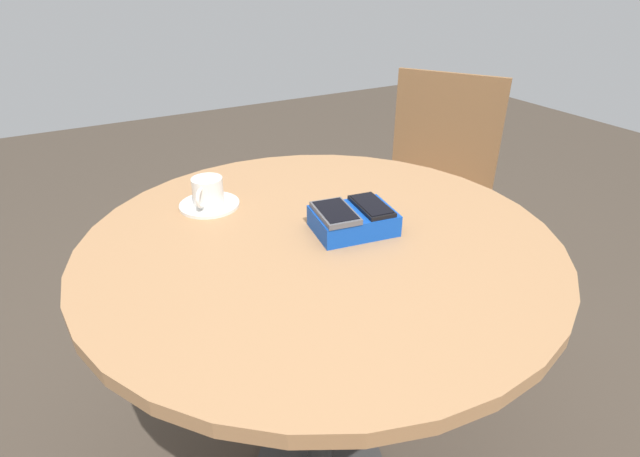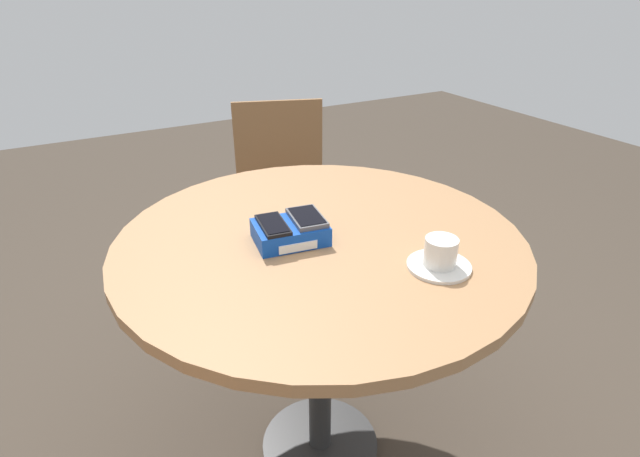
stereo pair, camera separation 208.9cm
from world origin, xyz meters
The scene contains 8 objects.
ground_plane centered at (0.00, 0.00, 0.00)m, with size 8.00×8.00×0.00m, color #42382D.
round_table centered at (0.00, 0.00, 0.68)m, with size 1.05×1.05×0.79m.
phone_box centered at (-0.08, 0.01, 0.81)m, with size 0.19×0.15×0.05m.
phone_black centered at (-0.12, 0.02, 0.84)m, with size 0.08×0.13×0.01m.
phone_gray centered at (-0.03, 0.01, 0.84)m, with size 0.09×0.13×0.01m.
saucer centered at (0.16, -0.27, 0.79)m, with size 0.15×0.15×0.01m, color silver.
coffee_cup centered at (0.17, -0.27, 0.83)m, with size 0.08×0.09×0.07m.
chair_near_window centered at (0.32, 0.93, 0.47)m, with size 0.55×0.55×0.88m.
Camera 2 is at (-0.54, -0.99, 1.39)m, focal length 28.00 mm.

